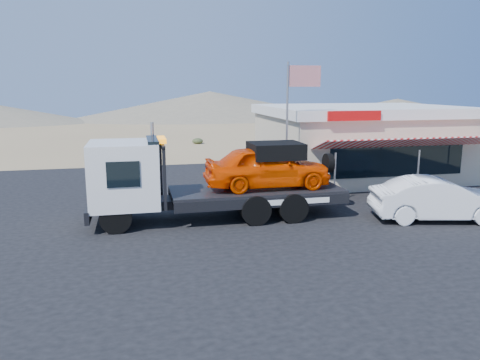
{
  "coord_description": "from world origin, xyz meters",
  "views": [
    {
      "loc": [
        -1.84,
        -14.98,
        5.0
      ],
      "look_at": [
        2.02,
        1.97,
        1.5
      ],
      "focal_mm": 35.0,
      "sensor_mm": 36.0,
      "label": 1
    }
  ],
  "objects": [
    {
      "name": "ground",
      "position": [
        0.0,
        0.0,
        0.0
      ],
      "size": [
        120.0,
        120.0,
        0.0
      ],
      "primitive_type": "plane",
      "color": "#937954",
      "rests_on": "ground"
    },
    {
      "name": "asphalt_lot",
      "position": [
        2.0,
        3.0,
        0.01
      ],
      "size": [
        32.0,
        24.0,
        0.02
      ],
      "primitive_type": "cube",
      "color": "black",
      "rests_on": "ground"
    },
    {
      "name": "tow_truck",
      "position": [
        0.95,
        2.12,
        1.7
      ],
      "size": [
        9.44,
        2.8,
        3.16
      ],
      "color": "black",
      "rests_on": "asphalt_lot"
    },
    {
      "name": "white_sedan",
      "position": [
        9.21,
        0.01,
        0.82
      ],
      "size": [
        5.13,
        2.75,
        1.61
      ],
      "primitive_type": "imported",
      "rotation": [
        0.0,
        0.0,
        1.34
      ],
      "color": "white",
      "rests_on": "asphalt_lot"
    },
    {
      "name": "jerky_store",
      "position": [
        10.5,
        8.97,
        1.99
      ],
      "size": [
        10.4,
        9.97,
        3.9
      ],
      "color": "#C2B593",
      "rests_on": "asphalt_lot"
    },
    {
      "name": "flagpole",
      "position": [
        4.93,
        4.5,
        3.76
      ],
      "size": [
        1.55,
        0.1,
        6.0
      ],
      "color": "#99999E",
      "rests_on": "asphalt_lot"
    },
    {
      "name": "distant_hills",
      "position": [
        -9.77,
        55.14,
        1.89
      ],
      "size": [
        126.0,
        48.0,
        4.2
      ],
      "color": "#726B59",
      "rests_on": "ground"
    }
  ]
}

